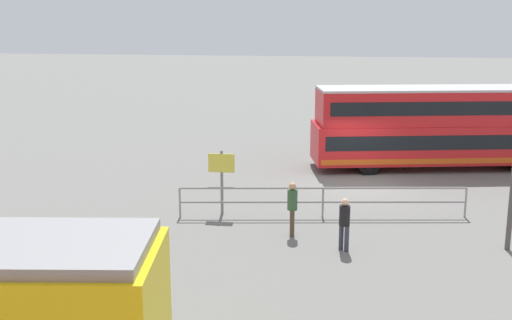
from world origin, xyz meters
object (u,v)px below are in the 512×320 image
Objects in this scene: pedestrian_crossing at (344,221)px; info_sign at (222,171)px; double_decker_bus at (445,127)px; pedestrian_near_railing at (292,205)px.

info_sign is at bearing -35.44° from pedestrian_crossing.
double_decker_bus is at bearing -136.81° from info_sign.
info_sign reaches higher than pedestrian_near_railing.
pedestrian_near_railing is 1.08× the size of pedestrian_crossing.
double_decker_bus reaches higher than pedestrian_crossing.
pedestrian_crossing is 0.71× the size of info_sign.
double_decker_bus is 11.87m from pedestrian_near_railing.
pedestrian_near_railing is 1.98m from pedestrian_crossing.
pedestrian_near_railing is at bearing 143.80° from info_sign.
pedestrian_near_railing is at bearing -34.19° from pedestrian_crossing.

